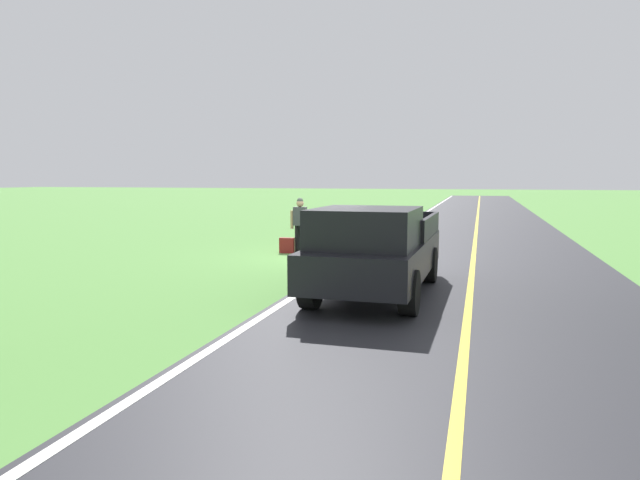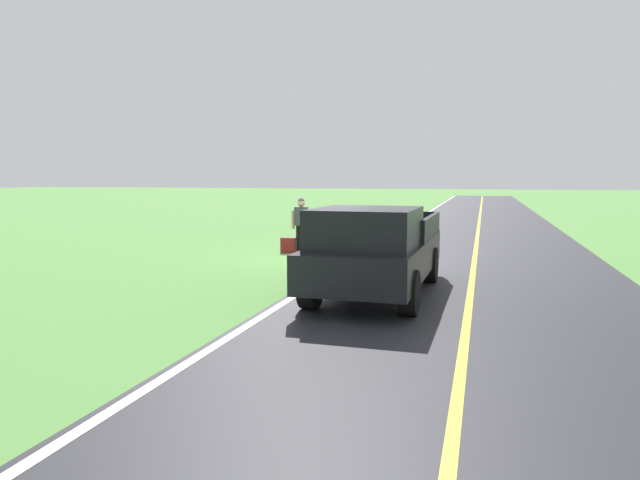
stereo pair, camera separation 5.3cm
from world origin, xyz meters
name	(u,v)px [view 1 (the left image)]	position (x,y,z in m)	size (l,w,h in m)	color
ground_plane	(323,257)	(0.00, 0.00, 0.00)	(200.00, 200.00, 0.00)	#568E42
road_surface	(473,262)	(-4.40, 0.00, 0.00)	(7.16, 120.00, 0.00)	#28282D
lane_edge_line	(355,258)	(-1.00, 0.00, 0.01)	(0.16, 117.60, 0.00)	silver
lane_centre_line	(473,262)	(-4.40, 0.00, 0.01)	(0.14, 117.60, 0.00)	gold
hitchhiker_walking	(300,222)	(0.89, -0.59, 0.98)	(0.62, 0.51, 1.75)	black
suitcase_carried	(287,245)	(1.30, -0.47, 0.24)	(0.20, 0.46, 0.48)	maroon
pickup_truck_passing	(375,248)	(-2.54, 5.24, 0.97)	(2.17, 5.43, 1.82)	black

